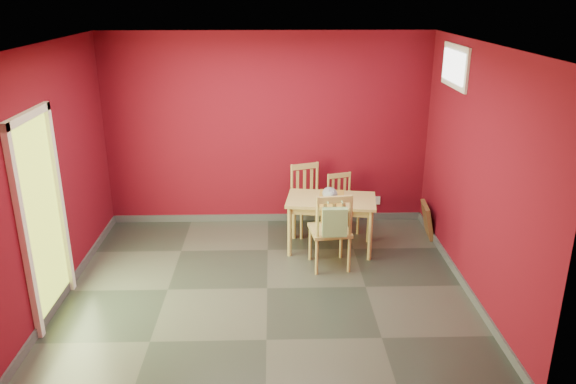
{
  "coord_description": "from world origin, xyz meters",
  "views": [
    {
      "loc": [
        0.08,
        -5.63,
        3.2
      ],
      "look_at": [
        0.25,
        0.45,
        1.0
      ],
      "focal_mm": 35.0,
      "sensor_mm": 36.0,
      "label": 1
    }
  ],
  "objects_px": {
    "chair_far_left": "(308,198)",
    "picture_frame": "(427,220)",
    "chair_far_right": "(342,203)",
    "tote_bag": "(335,222)",
    "dining_table": "(331,205)",
    "chair_near": "(331,229)",
    "cat": "(330,192)"
  },
  "relations": [
    {
      "from": "chair_far_right",
      "to": "cat",
      "type": "height_order",
      "value": "cat"
    },
    {
      "from": "chair_near",
      "to": "tote_bag",
      "type": "height_order",
      "value": "chair_near"
    },
    {
      "from": "picture_frame",
      "to": "chair_far_left",
      "type": "bearing_deg",
      "value": 172.72
    },
    {
      "from": "chair_far_right",
      "to": "cat",
      "type": "distance_m",
      "value": 0.77
    },
    {
      "from": "cat",
      "to": "chair_far_right",
      "type": "bearing_deg",
      "value": 96.87
    },
    {
      "from": "dining_table",
      "to": "tote_bag",
      "type": "distance_m",
      "value": 0.76
    },
    {
      "from": "chair_far_right",
      "to": "dining_table",
      "type": "bearing_deg",
      "value": -109.89
    },
    {
      "from": "chair_far_left",
      "to": "cat",
      "type": "relative_size",
      "value": 2.36
    },
    {
      "from": "chair_far_left",
      "to": "tote_bag",
      "type": "xyz_separation_m",
      "value": [
        0.22,
        -1.36,
        0.21
      ]
    },
    {
      "from": "dining_table",
      "to": "chair_near",
      "type": "distance_m",
      "value": 0.54
    },
    {
      "from": "chair_near",
      "to": "picture_frame",
      "type": "xyz_separation_m",
      "value": [
        1.43,
        0.92,
        -0.28
      ]
    },
    {
      "from": "chair_near",
      "to": "cat",
      "type": "height_order",
      "value": "chair_near"
    },
    {
      "from": "chair_far_right",
      "to": "tote_bag",
      "type": "xyz_separation_m",
      "value": [
        -0.25,
        -1.36,
        0.28
      ]
    },
    {
      "from": "chair_far_right",
      "to": "picture_frame",
      "type": "relative_size",
      "value": 1.74
    },
    {
      "from": "chair_far_right",
      "to": "chair_near",
      "type": "relative_size",
      "value": 0.82
    },
    {
      "from": "dining_table",
      "to": "chair_near",
      "type": "height_order",
      "value": "chair_near"
    },
    {
      "from": "chair_far_left",
      "to": "picture_frame",
      "type": "bearing_deg",
      "value": -7.28
    },
    {
      "from": "chair_near",
      "to": "picture_frame",
      "type": "height_order",
      "value": "chair_near"
    },
    {
      "from": "chair_near",
      "to": "tote_bag",
      "type": "bearing_deg",
      "value": -85.17
    },
    {
      "from": "chair_far_left",
      "to": "picture_frame",
      "type": "distance_m",
      "value": 1.66
    },
    {
      "from": "chair_near",
      "to": "dining_table",
      "type": "bearing_deg",
      "value": 84.13
    },
    {
      "from": "picture_frame",
      "to": "cat",
      "type": "bearing_deg",
      "value": -163.42
    },
    {
      "from": "chair_far_left",
      "to": "chair_far_right",
      "type": "relative_size",
      "value": 1.17
    },
    {
      "from": "chair_far_left",
      "to": "cat",
      "type": "distance_m",
      "value": 0.74
    },
    {
      "from": "dining_table",
      "to": "cat",
      "type": "bearing_deg",
      "value": -134.04
    },
    {
      "from": "chair_far_left",
      "to": "picture_frame",
      "type": "xyz_separation_m",
      "value": [
        1.63,
        -0.21,
        -0.26
      ]
    },
    {
      "from": "chair_near",
      "to": "chair_far_left",
      "type": "bearing_deg",
      "value": 99.97
    },
    {
      "from": "tote_bag",
      "to": "picture_frame",
      "type": "bearing_deg",
      "value": 39.27
    },
    {
      "from": "tote_bag",
      "to": "picture_frame",
      "type": "xyz_separation_m",
      "value": [
        1.41,
        1.15,
        -0.47
      ]
    },
    {
      "from": "dining_table",
      "to": "chair_far_left",
      "type": "bearing_deg",
      "value": 112.82
    },
    {
      "from": "dining_table",
      "to": "chair_far_left",
      "type": "xyz_separation_m",
      "value": [
        -0.25,
        0.6,
        -0.13
      ]
    },
    {
      "from": "chair_far_right",
      "to": "picture_frame",
      "type": "bearing_deg",
      "value": -10.27
    }
  ]
}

